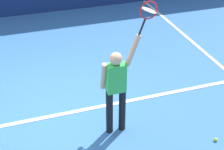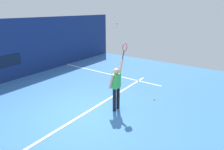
{
  "view_description": "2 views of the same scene",
  "coord_description": "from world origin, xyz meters",
  "views": [
    {
      "loc": [
        -0.49,
        -5.61,
        4.35
      ],
      "look_at": [
        1.07,
        -0.82,
        1.18
      ],
      "focal_mm": 53.74,
      "sensor_mm": 36.0,
      "label": 1
    },
    {
      "loc": [
        -4.48,
        -4.73,
        3.75
      ],
      "look_at": [
        1.26,
        -0.64,
        1.32
      ],
      "focal_mm": 31.02,
      "sensor_mm": 36.0,
      "label": 2
    }
  ],
  "objects": [
    {
      "name": "ground_plane",
      "position": [
        0.0,
        0.0,
        0.0
      ],
      "size": [
        18.0,
        18.0,
        0.0
      ],
      "primitive_type": "plane",
      "color": "#3870B2"
    },
    {
      "name": "court_baseline",
      "position": [
        0.0,
        -0.18,
        0.01
      ],
      "size": [
        10.0,
        0.1,
        0.01
      ],
      "primitive_type": "cube",
      "color": "white",
      "rests_on": "ground_plane"
    },
    {
      "name": "court_sideline",
      "position": [
        4.4,
        2.0,
        0.01
      ],
      "size": [
        0.1,
        7.0,
        0.01
      ],
      "primitive_type": "cube",
      "color": "white",
      "rests_on": "ground_plane"
    },
    {
      "name": "tennis_player",
      "position": [
        1.1,
        -0.96,
        1.01
      ],
      "size": [
        0.68,
        0.31,
        1.97
      ],
      "color": "black",
      "rests_on": "ground_plane"
    },
    {
      "name": "tennis_racket",
      "position": [
        1.63,
        -0.96,
        2.34
      ],
      "size": [
        0.4,
        0.27,
        0.63
      ],
      "color": "black"
    },
    {
      "name": "spare_ball",
      "position": [
        2.76,
        -1.83,
        0.03
      ],
      "size": [
        0.07,
        0.07,
        0.07
      ],
      "primitive_type": "sphere",
      "color": "#CCE033",
      "rests_on": "ground_plane"
    }
  ]
}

